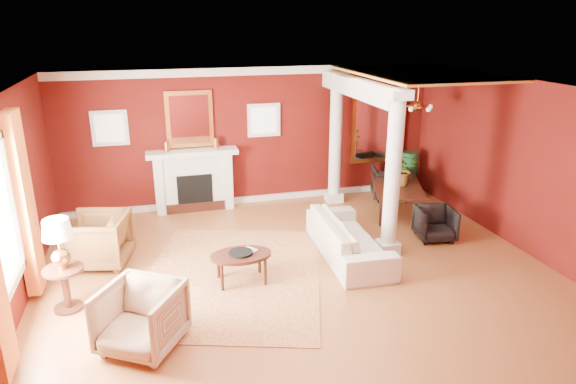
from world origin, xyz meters
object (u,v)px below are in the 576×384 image
object	(u,v)px
side_table	(60,251)
armchair_stripe	(141,315)
coffee_table	(241,257)
dining_table	(399,191)
armchair_leopard	(97,237)
sofa	(349,231)

from	to	relation	value
side_table	armchair_stripe	bearing A→B (deg)	-49.70
coffee_table	dining_table	size ratio (longest dim) A/B	0.55
armchair_leopard	dining_table	distance (m)	5.86
armchair_leopard	side_table	size ratio (longest dim) A/B	0.70
armchair_stripe	dining_table	bearing A→B (deg)	65.23
sofa	dining_table	world-z (taller)	dining_table
armchair_leopard	side_table	xyz separation A→B (m)	(-0.33, -1.34, 0.41)
armchair_stripe	side_table	bearing A→B (deg)	162.44
armchair_stripe	coffee_table	bearing A→B (deg)	73.74
sofa	side_table	bearing A→B (deg)	99.67
armchair_stripe	dining_table	size ratio (longest dim) A/B	0.53
side_table	armchair_leopard	bearing A→B (deg)	75.96
sofa	armchair_stripe	size ratio (longest dim) A/B	2.52
armchair_leopard	dining_table	size ratio (longest dim) A/B	0.56
sofa	armchair_leopard	world-z (taller)	armchair_leopard
coffee_table	dining_table	xyz separation A→B (m)	(3.67, 2.04, 0.05)
armchair_leopard	armchair_stripe	bearing A→B (deg)	28.86
sofa	coffee_table	size ratio (longest dim) A/B	2.44
armchair_leopard	coffee_table	world-z (taller)	armchair_leopard
coffee_table	side_table	bearing A→B (deg)	-177.17
armchair_leopard	side_table	world-z (taller)	side_table
armchair_leopard	side_table	distance (m)	1.44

